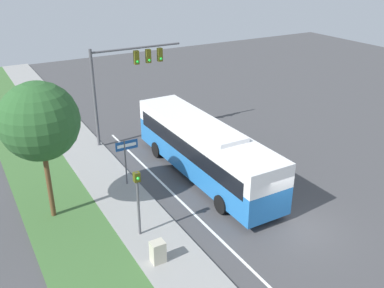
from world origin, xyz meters
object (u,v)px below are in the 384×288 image
street_sign (126,154)px  utility_cabinet (158,252)px  pedestrian_signal (138,194)px  bus (204,147)px  signal_gantry (125,72)px

street_sign → utility_cabinet: size_ratio=2.84×
pedestrian_signal → utility_cabinet: bearing=-93.1°
pedestrian_signal → utility_cabinet: pedestrian_signal is taller
bus → pedestrian_signal: (-5.57, -3.49, 0.39)m
bus → utility_cabinet: size_ratio=12.37×
signal_gantry → utility_cabinet: signal_gantry is taller
pedestrian_signal → signal_gantry: bearing=70.4°
bus → street_sign: bus is taller
signal_gantry → street_sign: (-2.45, -5.91, -2.87)m
pedestrian_signal → street_sign: bearing=74.3°
signal_gantry → street_sign: bearing=-112.5°
bus → signal_gantry: (-1.79, 7.13, 2.99)m
signal_gantry → utility_cabinet: 14.02m
street_sign → bus: bearing=-16.1°
signal_gantry → utility_cabinet: size_ratio=6.76×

